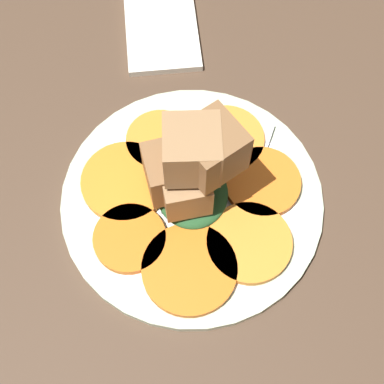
# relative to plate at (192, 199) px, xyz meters

# --- Properties ---
(table_slab) EXTENTS (1.20, 1.20, 0.02)m
(table_slab) POSITION_rel_plate_xyz_m (0.00, 0.00, -0.02)
(table_slab) COLOR #4C3828
(table_slab) RESTS_ON ground
(plate) EXTENTS (0.26, 0.26, 0.01)m
(plate) POSITION_rel_plate_xyz_m (0.00, 0.00, 0.00)
(plate) COLOR beige
(plate) RESTS_ON table_slab
(carrot_slice_0) EXTENTS (0.07, 0.07, 0.01)m
(carrot_slice_0) POSITION_rel_plate_xyz_m (-0.04, 0.06, 0.01)
(carrot_slice_0) COLOR orange
(carrot_slice_0) RESTS_ON plate
(carrot_slice_1) EXTENTS (0.09, 0.09, 0.01)m
(carrot_slice_1) POSITION_rel_plate_xyz_m (-0.07, 0.01, 0.01)
(carrot_slice_1) COLOR orange
(carrot_slice_1) RESTS_ON plate
(carrot_slice_2) EXTENTS (0.08, 0.08, 0.01)m
(carrot_slice_2) POSITION_rel_plate_xyz_m (-0.05, -0.05, 0.01)
(carrot_slice_2) COLOR orange
(carrot_slice_2) RESTS_ON plate
(carrot_slice_3) EXTENTS (0.08, 0.08, 0.01)m
(carrot_slice_3) POSITION_rel_plate_xyz_m (0.01, -0.07, 0.01)
(carrot_slice_3) COLOR orange
(carrot_slice_3) RESTS_ON plate
(carrot_slice_4) EXTENTS (0.08, 0.08, 0.01)m
(carrot_slice_4) POSITION_rel_plate_xyz_m (0.06, -0.04, 0.01)
(carrot_slice_4) COLOR orange
(carrot_slice_4) RESTS_ON plate
(carrot_slice_5) EXTENTS (0.07, 0.07, 0.01)m
(carrot_slice_5) POSITION_rel_plate_xyz_m (0.06, 0.03, 0.01)
(carrot_slice_5) COLOR orange
(carrot_slice_5) RESTS_ON plate
(carrot_slice_6) EXTENTS (0.09, 0.09, 0.01)m
(carrot_slice_6) POSITION_rel_plate_xyz_m (0.02, 0.06, 0.01)
(carrot_slice_6) COLOR orange
(carrot_slice_6) RESTS_ON plate
(center_pile) EXTENTS (0.08, 0.09, 0.11)m
(center_pile) POSITION_rel_plate_xyz_m (0.00, 0.00, 0.06)
(center_pile) COLOR #235128
(center_pile) RESTS_ON plate
(fork) EXTENTS (0.18, 0.10, 0.00)m
(fork) POSITION_rel_plate_xyz_m (-0.02, -0.05, 0.01)
(fork) COLOR silver
(fork) RESTS_ON plate
(napkin) EXTENTS (0.14, 0.08, 0.01)m
(napkin) POSITION_rel_plate_xyz_m (0.23, 0.01, -0.00)
(napkin) COLOR silver
(napkin) RESTS_ON table_slab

